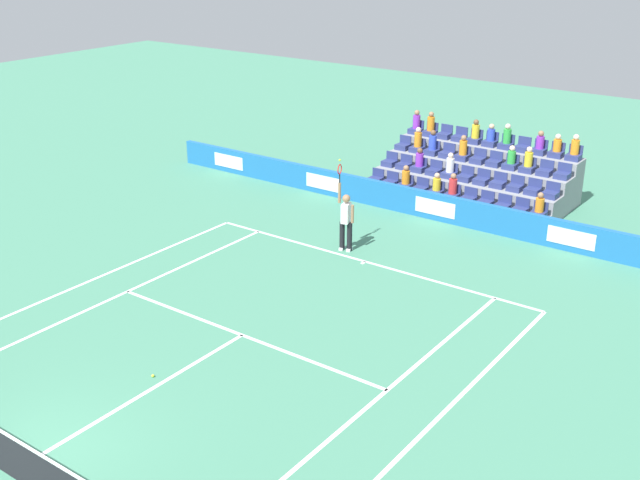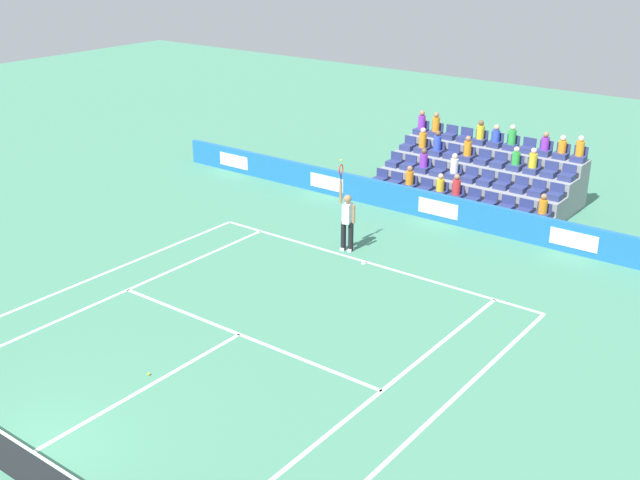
# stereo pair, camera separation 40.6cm
# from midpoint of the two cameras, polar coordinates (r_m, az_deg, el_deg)

# --- Properties ---
(ground_plane) EXTENTS (80.00, 80.00, 0.00)m
(ground_plane) POSITION_cam_midpoint_polar(r_m,az_deg,el_deg) (16.01, -22.30, -15.42)
(ground_plane) COLOR #47896B
(line_baseline) EXTENTS (10.97, 0.10, 0.01)m
(line_baseline) POSITION_cam_midpoint_polar(r_m,az_deg,el_deg) (23.23, 2.80, -1.57)
(line_baseline) COLOR white
(line_baseline) RESTS_ON ground
(line_service) EXTENTS (8.23, 0.10, 0.01)m
(line_service) POSITION_cam_midpoint_polar(r_m,az_deg,el_deg) (19.33, -6.26, -6.85)
(line_service) COLOR white
(line_service) RESTS_ON ground
(line_centre_service) EXTENTS (0.10, 6.40, 0.01)m
(line_centre_service) POSITION_cam_midpoint_polar(r_m,az_deg,el_deg) (17.46, -13.41, -10.83)
(line_centre_service) COLOR white
(line_centre_service) RESTS_ON ground
(line_singles_sideline_left) EXTENTS (0.10, 11.89, 0.01)m
(line_singles_sideline_left) POSITION_cam_midpoint_polar(r_m,az_deg,el_deg) (21.79, -15.18, -4.04)
(line_singles_sideline_left) COLOR white
(line_singles_sideline_left) RESTS_ON ground
(line_singles_sideline_right) EXTENTS (0.10, 11.89, 0.01)m
(line_singles_sideline_right) POSITION_cam_midpoint_polar(r_m,az_deg,el_deg) (16.86, 3.35, -11.48)
(line_singles_sideline_right) COLOR white
(line_singles_sideline_right) RESTS_ON ground
(line_doubles_sideline_left) EXTENTS (0.10, 11.89, 0.01)m
(line_doubles_sideline_left) POSITION_cam_midpoint_polar(r_m,az_deg,el_deg) (22.80, -17.38, -3.10)
(line_doubles_sideline_left) COLOR white
(line_doubles_sideline_left) RESTS_ON ground
(line_doubles_sideline_right) EXTENTS (0.10, 11.89, 0.01)m
(line_doubles_sideline_right) POSITION_cam_midpoint_polar(r_m,az_deg,el_deg) (16.30, 7.51, -12.97)
(line_doubles_sideline_right) COLOR white
(line_doubles_sideline_right) RESTS_ON ground
(line_centre_mark) EXTENTS (0.10, 0.20, 0.01)m
(line_centre_mark) POSITION_cam_midpoint_polar(r_m,az_deg,el_deg) (23.15, 2.66, -1.65)
(line_centre_mark) COLOR white
(line_centre_mark) RESTS_ON ground
(sponsor_barrier) EXTENTS (23.07, 0.22, 0.92)m
(sponsor_barrier) POSITION_cam_midpoint_polar(r_m,az_deg,el_deg) (26.56, 8.00, 2.40)
(sponsor_barrier) COLOR #1E66AD
(sponsor_barrier) RESTS_ON ground
(tennis_net) EXTENTS (11.97, 0.10, 1.07)m
(tennis_net) POSITION_cam_midpoint_polar(r_m,az_deg,el_deg) (15.73, -22.56, -13.98)
(tennis_net) COLOR #33383D
(tennis_net) RESTS_ON ground
(tennis_player) EXTENTS (0.54, 0.41, 2.85)m
(tennis_player) POSITION_cam_midpoint_polar(r_m,az_deg,el_deg) (23.66, 1.39, 1.49)
(tennis_player) COLOR black
(tennis_player) RESTS_ON ground
(stadium_stand) EXTENTS (6.82, 3.80, 2.61)m
(stadium_stand) POSITION_cam_midpoint_polar(r_m,az_deg,el_deg) (29.00, 10.80, 4.41)
(stadium_stand) COLOR gray
(stadium_stand) RESTS_ON ground
(loose_tennis_ball) EXTENTS (0.07, 0.07, 0.07)m
(loose_tennis_ball) POSITION_cam_midpoint_polar(r_m,az_deg,el_deg) (17.99, -12.64, -9.57)
(loose_tennis_ball) COLOR #D1E533
(loose_tennis_ball) RESTS_ON ground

